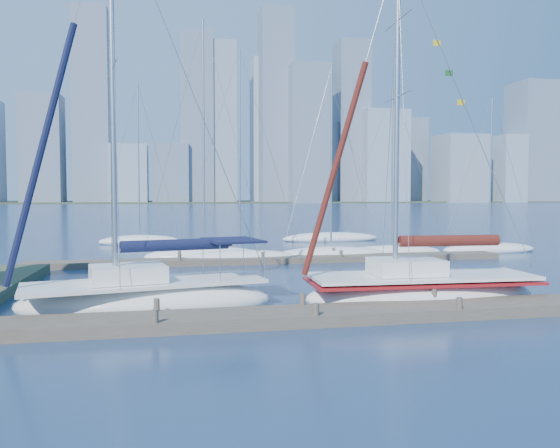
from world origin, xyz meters
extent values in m
plane|color=navy|center=(0.00, 0.00, 0.00)|extent=(700.00, 700.00, 0.00)
cube|color=#463D33|center=(0.00, 0.00, 0.20)|extent=(26.00, 2.00, 0.40)
cube|color=#463D33|center=(2.00, 16.00, 0.18)|extent=(30.00, 1.80, 0.36)
cube|color=#38472D|center=(0.00, 320.00, 0.00)|extent=(800.00, 100.00, 1.50)
ellipsoid|color=white|center=(-5.42, 2.92, 0.27)|extent=(9.66, 4.79, 1.62)
cube|color=white|center=(-5.42, 2.92, 1.03)|extent=(8.94, 4.42, 0.13)
cube|color=white|center=(-6.05, 2.79, 1.41)|extent=(2.93, 2.44, 0.59)
cylinder|color=silver|center=(-6.48, 2.71, 8.02)|extent=(0.19, 0.19, 13.88)
cylinder|color=silver|center=(-4.33, 3.14, 2.27)|extent=(4.31, 0.97, 0.11)
cylinder|color=black|center=(-4.33, 3.14, 2.38)|extent=(4.03, 1.22, 0.43)
cube|color=black|center=(-2.16, 3.58, 2.49)|extent=(2.42, 2.91, 0.09)
ellipsoid|color=white|center=(5.18, 2.30, 0.28)|extent=(9.58, 3.45, 1.66)
cube|color=white|center=(5.18, 2.30, 1.05)|extent=(8.88, 3.17, 0.13)
cube|color=white|center=(4.52, 2.32, 1.44)|extent=(2.73, 2.11, 0.61)
cylinder|color=silver|center=(4.08, 2.34, 7.39)|extent=(0.20, 0.20, 12.56)
cylinder|color=silver|center=(6.32, 2.25, 2.33)|extent=(4.49, 0.28, 0.11)
cylinder|color=#48110F|center=(6.32, 2.25, 2.44)|extent=(4.14, 0.59, 0.44)
cube|color=maroon|center=(5.18, 2.30, 0.86)|extent=(9.08, 3.31, 0.11)
ellipsoid|color=white|center=(-2.34, 18.54, 0.23)|extent=(8.20, 4.35, 1.24)
cylinder|color=silver|center=(-2.34, 18.54, 8.37)|extent=(0.14, 0.14, 14.48)
ellipsoid|color=white|center=(-0.16, 17.05, 0.20)|extent=(7.83, 3.13, 1.09)
cylinder|color=silver|center=(-0.16, 17.05, 7.22)|extent=(0.12, 0.12, 12.47)
ellipsoid|color=white|center=(6.06, 17.61, 0.21)|extent=(8.04, 5.10, 1.17)
cylinder|color=silver|center=(6.06, 17.61, 6.93)|extent=(0.13, 0.13, 11.73)
ellipsoid|color=white|center=(10.88, 18.81, 0.18)|extent=(7.83, 3.84, 1.01)
cylinder|color=silver|center=(10.88, 18.81, 6.33)|extent=(0.11, 0.11, 10.82)
ellipsoid|color=white|center=(18.81, 19.11, 0.19)|extent=(7.48, 2.20, 1.05)
cylinder|color=silver|center=(18.81, 19.11, 6.19)|extent=(0.11, 0.11, 10.47)
ellipsoid|color=white|center=(-7.18, 31.48, 0.21)|extent=(7.31, 4.13, 1.14)
cylinder|color=silver|center=(-7.18, 31.48, 7.46)|extent=(0.12, 0.12, 12.85)
ellipsoid|color=white|center=(10.11, 31.19, 0.22)|extent=(9.51, 4.61, 1.20)
cylinder|color=silver|center=(10.11, 31.19, 7.67)|extent=(0.13, 0.13, 13.17)
cube|color=slate|center=(-69.73, 287.50, 28.29)|extent=(20.24, 17.63, 56.58)
cube|color=gray|center=(-47.55, 309.43, 18.16)|extent=(13.49, 17.61, 36.31)
cube|color=#8396A9|center=(-25.94, 284.92, 15.57)|extent=(19.53, 19.81, 31.15)
cube|color=slate|center=(-4.22, 286.68, 16.19)|extent=(19.10, 16.86, 32.37)
cube|color=gray|center=(21.35, 289.48, 44.42)|extent=(20.97, 14.99, 88.84)
cube|color=#8396A9|center=(51.90, 304.67, 42.12)|extent=(17.15, 17.46, 84.25)
cube|color=slate|center=(70.99, 278.50, 38.07)|extent=(21.46, 18.95, 76.15)
cube|color=gray|center=(91.42, 294.72, 23.31)|extent=(14.11, 17.11, 46.63)
cube|color=#8396A9|center=(115.77, 279.60, 26.36)|extent=(25.85, 18.80, 52.72)
cube|color=slate|center=(147.05, 309.52, 26.50)|extent=(15.16, 17.52, 53.01)
cube|color=gray|center=(164.09, 278.94, 19.82)|extent=(25.87, 23.94, 39.64)
cube|color=#8396A9|center=(194.50, 279.05, 20.00)|extent=(14.77, 21.38, 40.01)
cube|color=slate|center=(213.93, 282.23, 36.49)|extent=(23.99, 23.60, 72.97)
cube|color=gray|center=(241.25, 301.60, 38.69)|extent=(15.97, 17.08, 77.38)
cube|color=slate|center=(-45.00, 290.00, 51.39)|extent=(18.24, 18.00, 102.78)
cube|color=slate|center=(10.00, 290.00, 46.66)|extent=(18.05, 18.00, 93.32)
cube|color=slate|center=(55.00, 290.00, 54.36)|extent=(18.09, 18.00, 108.72)
cube|color=slate|center=(100.00, 290.00, 46.66)|extent=(18.00, 18.00, 93.31)
camera|label=1|loc=(-4.52, -17.53, 4.23)|focal=35.00mm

